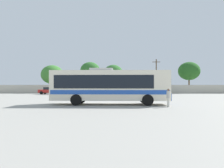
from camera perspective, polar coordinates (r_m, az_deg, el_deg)
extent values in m
plane|color=gray|center=(31.24, -1.46, -3.69)|extent=(300.00, 300.00, 0.00)
cube|color=#B2AD9E|center=(45.89, -0.66, -1.40)|extent=(80.00, 0.30, 1.85)
cube|color=silver|center=(20.30, -0.51, -0.37)|extent=(11.18, 2.68, 2.82)
cube|color=black|center=(20.33, -2.08, 0.58)|extent=(9.17, 2.69, 1.24)
cube|color=#2351B2|center=(20.32, -0.51, -2.12)|extent=(10.96, 2.71, 0.40)
cube|color=#19212D|center=(20.85, 15.02, 1.04)|extent=(0.07, 2.30, 1.47)
cube|color=#2351B2|center=(20.88, 15.04, -3.30)|extent=(0.09, 2.50, 0.68)
cube|color=#B2B2B2|center=(20.40, -2.87, 3.93)|extent=(2.22, 1.43, 0.24)
cylinder|color=black|center=(21.72, 8.78, -3.87)|extent=(1.04, 0.31, 1.04)
cylinder|color=black|center=(19.30, 9.68, -4.34)|extent=(1.04, 0.31, 1.04)
cylinder|color=black|center=(21.90, -8.45, -3.84)|extent=(1.04, 0.31, 1.04)
cylinder|color=black|center=(19.50, -9.72, -4.30)|extent=(1.04, 0.31, 1.04)
cylinder|color=silver|center=(18.81, 15.01, -4.87)|extent=(0.14, 0.14, 0.76)
cylinder|color=silver|center=(18.68, 15.17, -4.90)|extent=(0.14, 0.14, 0.76)
cylinder|color=#B7B2A8|center=(18.70, 15.09, -2.79)|extent=(0.36, 0.36, 0.61)
sphere|color=brown|center=(18.68, 15.09, -1.55)|extent=(0.21, 0.21, 0.21)
cube|color=red|center=(43.70, -16.70, -1.86)|extent=(4.10, 2.04, 0.61)
cube|color=black|center=(43.62, -16.46, -1.13)|extent=(2.30, 1.79, 0.50)
cylinder|color=black|center=(43.36, -18.65, -2.27)|extent=(0.65, 0.26, 0.64)
cylinder|color=black|center=(44.99, -17.77, -2.19)|extent=(0.65, 0.26, 0.64)
cylinder|color=black|center=(42.45, -15.57, -2.32)|extent=(0.65, 0.26, 0.64)
cylinder|color=black|center=(44.11, -14.78, -2.24)|extent=(0.65, 0.26, 0.64)
cube|color=silver|center=(43.08, -8.54, -1.84)|extent=(4.61, 1.99, 0.67)
cube|color=black|center=(43.09, -8.84, -1.03)|extent=(2.56, 1.76, 0.55)
cylinder|color=black|center=(43.82, -6.57, -2.26)|extent=(0.65, 0.25, 0.64)
cylinder|color=black|center=(42.06, -6.79, -2.34)|extent=(0.65, 0.25, 0.64)
cylinder|color=black|center=(44.16, -10.21, -2.24)|extent=(0.65, 0.25, 0.64)
cylinder|color=black|center=(42.42, -10.58, -2.32)|extent=(0.65, 0.25, 0.64)
cylinder|color=#4C3823|center=(48.68, 11.95, 2.10)|extent=(0.24, 0.24, 7.67)
cube|color=#473321|center=(48.91, 11.95, 5.89)|extent=(1.80, 0.14, 0.12)
cylinder|color=brown|center=(52.01, -15.95, -0.91)|extent=(0.32, 0.32, 2.47)
ellipsoid|color=#38752D|center=(52.06, -15.95, 2.48)|extent=(5.27, 5.27, 4.48)
cylinder|color=brown|center=(50.88, -5.97, -0.25)|extent=(0.32, 0.32, 3.69)
ellipsoid|color=#2D6628|center=(51.00, -5.97, 3.70)|extent=(4.75, 4.75, 4.04)
cylinder|color=brown|center=(48.49, 0.34, -0.58)|extent=(0.32, 0.32, 3.13)
ellipsoid|color=#2D6628|center=(48.57, 0.34, 3.07)|extent=(4.36, 4.36, 3.71)
cylinder|color=brown|center=(52.49, 20.22, -0.42)|extent=(0.32, 0.32, 3.35)
ellipsoid|color=#23561E|center=(52.58, 20.22, 3.33)|extent=(5.04, 5.04, 4.28)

